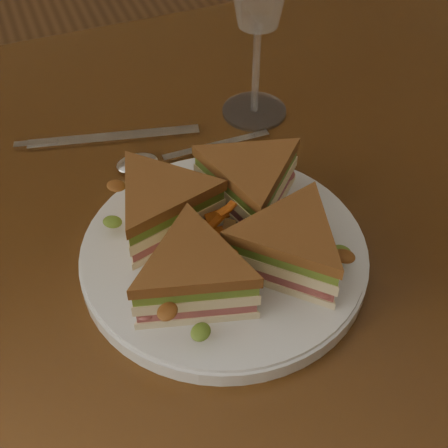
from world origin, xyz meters
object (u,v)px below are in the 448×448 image
(knife, at_px, (102,139))
(table, at_px, (165,269))
(plate, at_px, (224,255))
(sandwich_wedges, at_px, (224,228))
(spoon, at_px, (157,160))

(knife, bearing_deg, table, -65.42)
(table, xyz_separation_m, plate, (0.04, -0.09, 0.11))
(table, distance_m, knife, 0.17)
(sandwich_wedges, distance_m, knife, 0.24)
(table, xyz_separation_m, spoon, (0.02, 0.07, 0.10))
(knife, bearing_deg, spoon, -38.95)
(sandwich_wedges, relative_size, knife, 1.24)
(plate, height_order, spoon, plate)
(sandwich_wedges, height_order, knife, sandwich_wedges)
(spoon, relative_size, knife, 0.87)
(plate, distance_m, spoon, 0.16)
(table, distance_m, sandwich_wedges, 0.17)
(spoon, bearing_deg, table, -106.28)
(table, relative_size, sandwich_wedges, 4.54)
(spoon, bearing_deg, plate, -84.18)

